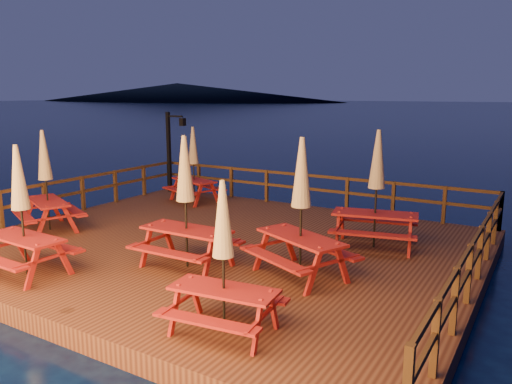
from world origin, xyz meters
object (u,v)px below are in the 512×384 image
lamp_post (172,145)px  picnic_table_0 (376,187)px  picnic_table_1 (186,200)px  picnic_table_2 (46,179)px

lamp_post → picnic_table_0: size_ratio=1.05×
picnic_table_0 → picnic_table_1: size_ratio=1.01×
picnic_table_1 → lamp_post: bearing=131.7°
picnic_table_0 → picnic_table_1: picnic_table_0 is taller
picnic_table_1 → picnic_table_2: 5.14m
lamp_post → picnic_table_0: lamp_post is taller
lamp_post → picnic_table_1: lamp_post is taller
lamp_post → picnic_table_2: bearing=-83.9°
lamp_post → picnic_table_1: bearing=-47.7°
lamp_post → picnic_table_0: (8.77, -2.89, -0.31)m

